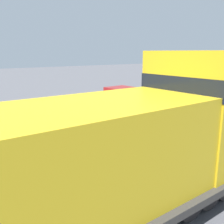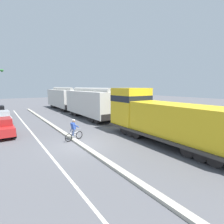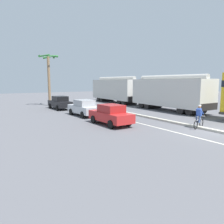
% 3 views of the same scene
% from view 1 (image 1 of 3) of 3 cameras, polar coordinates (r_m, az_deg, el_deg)
% --- Properties ---
extents(ground_plane, '(120.00, 120.00, 0.00)m').
position_cam_1_polar(ground_plane, '(12.79, -5.23, -6.09)').
color(ground_plane, '#56565B').
extents(median_curb, '(0.36, 36.00, 0.16)m').
position_cam_1_polar(median_curb, '(16.57, 12.69, -1.62)').
color(median_curb, '#B2AD9E').
rests_on(median_curb, ground).
extents(lane_stripe, '(0.14, 36.00, 0.01)m').
position_cam_1_polar(lane_stripe, '(18.18, 6.94, -0.36)').
color(lane_stripe, silver).
rests_on(lane_stripe, ground).
extents(locomotive, '(3.10, 11.61, 4.20)m').
position_cam_1_polar(locomotive, '(6.30, 0.63, -9.12)').
color(locomotive, gold).
rests_on(locomotive, ground).
extents(parked_car_red, '(1.92, 4.24, 1.62)m').
position_cam_1_polar(parked_car_red, '(19.63, 1.96, 3.14)').
color(parked_car_red, red).
rests_on(parked_car_red, ground).
extents(parked_car_silver, '(1.96, 4.26, 1.62)m').
position_cam_1_polar(parked_car_silver, '(23.19, 12.50, 4.36)').
color(parked_car_silver, '#B7BABF').
rests_on(parked_car_silver, ground).
extents(parked_car_black, '(1.94, 4.25, 1.62)m').
position_cam_1_polar(parked_car_black, '(28.56, 20.76, 5.40)').
color(parked_car_black, black).
rests_on(parked_car_black, ground).
extents(cyclist, '(1.67, 0.59, 1.71)m').
position_cam_1_polar(cyclist, '(13.17, -0.68, -1.76)').
color(cyclist, black).
rests_on(cyclist, ground).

